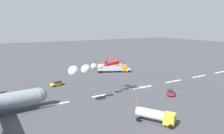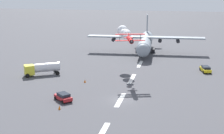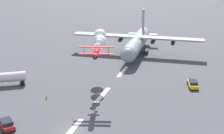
{
  "view_description": "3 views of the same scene",
  "coord_description": "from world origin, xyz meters",
  "views": [
    {
      "loc": [
        42.34,
        51.39,
        20.79
      ],
      "look_at": [
        12.29,
        0.17,
        8.48
      ],
      "focal_mm": 31.92,
      "sensor_mm": 36.0,
      "label": 1
    },
    {
      "loc": [
        -59.84,
        -10.7,
        21.26
      ],
      "look_at": [
        5.34,
        2.7,
        4.98
      ],
      "focal_mm": 54.64,
      "sensor_mm": 36.0,
      "label": 2
    },
    {
      "loc": [
        -44.82,
        -20.66,
        26.74
      ],
      "look_at": [
        21.55,
        0.0,
        3.88
      ],
      "focal_mm": 54.83,
      "sensor_mm": 36.0,
      "label": 3
    }
  ],
  "objects": [
    {
      "name": "runway_stripe_0",
      "position": [
        -45.26,
        0.0,
        0.01
      ],
      "size": [
        8.0,
        0.9,
        0.01
      ],
      "primitive_type": "cube",
      "color": "white",
      "rests_on": "ground"
    },
    {
      "name": "traffic_cone_near",
      "position": [
        -7.03,
        9.5,
        0.38
      ],
      "size": [
        0.44,
        0.44,
        0.75
      ],
      "primitive_type": "cone",
      "color": "orange",
      "rests_on": "ground"
    },
    {
      "name": "runway_stripe_2",
      "position": [
        -15.09,
        0.0,
        0.01
      ],
      "size": [
        8.0,
        0.9,
        0.01
      ],
      "primitive_type": "cube",
      "color": "white",
      "rests_on": "ground"
    },
    {
      "name": "airport_staff_sedan",
      "position": [
        -2.59,
        10.35,
        0.81
      ],
      "size": [
        4.08,
        4.22,
        1.52
      ],
      "color": "#B21E23",
      "rests_on": "ground"
    },
    {
      "name": "ground_plane",
      "position": [
        0.0,
        0.0,
        0.0
      ],
      "size": [
        440.0,
        440.0,
        0.0
      ],
      "primitive_type": "plane",
      "color": "#424247",
      "rests_on": "ground"
    },
    {
      "name": "fuel_tanker_truck",
      "position": [
        13.81,
        21.56,
        1.73
      ],
      "size": [
        6.57,
        8.32,
        2.9
      ],
      "color": "yellow",
      "rests_on": "ground"
    },
    {
      "name": "runway_stripe_1",
      "position": [
        -30.17,
        0.0,
        0.01
      ],
      "size": [
        8.0,
        0.9,
        0.01
      ],
      "primitive_type": "cube",
      "color": "white",
      "rests_on": "ground"
    },
    {
      "name": "traffic_cone_far",
      "position": [
        9.89,
        9.76,
        0.38
      ],
      "size": [
        0.44,
        0.44,
        0.75
      ],
      "primitive_type": "cone",
      "color": "orange",
      "rests_on": "ground"
    },
    {
      "name": "stunt_biplane_red",
      "position": [
        21.81,
        2.82,
        9.5
      ],
      "size": [
        18.57,
        8.62,
        2.84
      ],
      "color": "red"
    },
    {
      "name": "runway_stripe_5",
      "position": [
        30.17,
        0.0,
        0.01
      ],
      "size": [
        8.0,
        0.9,
        0.01
      ],
      "primitive_type": "cube",
      "color": "white",
      "rests_on": "ground"
    },
    {
      "name": "followme_car_yellow",
      "position": [
        24.81,
        -16.94,
        0.81
      ],
      "size": [
        4.74,
        2.81,
        1.52
      ],
      "color": "yellow",
      "rests_on": "ground"
    },
    {
      "name": "semi_truck_orange",
      "position": [
        -2.84,
        -24.92,
        2.13
      ],
      "size": [
        14.58,
        8.73,
        3.7
      ],
      "color": "silver",
      "rests_on": "ground"
    },
    {
      "name": "runway_stripe_3",
      "position": [
        0.0,
        0.0,
        0.01
      ],
      "size": [
        8.0,
        0.9,
        0.01
      ],
      "primitive_type": "cube",
      "color": "white",
      "rests_on": "ground"
    },
    {
      "name": "runway_stripe_4",
      "position": [
        15.09,
        0.0,
        0.01
      ],
      "size": [
        8.0,
        0.9,
        0.01
      ],
      "primitive_type": "cube",
      "color": "white",
      "rests_on": "ground"
    }
  ]
}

